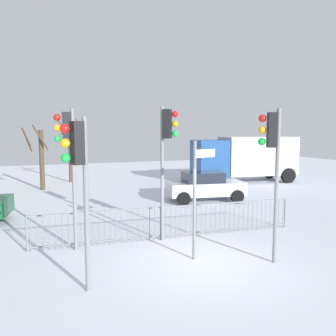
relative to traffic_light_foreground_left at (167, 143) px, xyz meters
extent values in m
plane|color=silver|center=(0.21, -2.08, -3.13)|extent=(60.00, 60.00, 0.00)
cylinder|color=slate|center=(-0.12, 0.09, -1.00)|extent=(0.11, 0.11, 4.27)
cube|color=black|center=(0.01, -0.01, 0.59)|extent=(0.37, 0.39, 0.90)
sphere|color=red|center=(0.22, -0.16, 0.89)|extent=(0.20, 0.20, 0.20)
sphere|color=orange|center=(0.22, -0.16, 0.59)|extent=(0.20, 0.20, 0.20)
sphere|color=green|center=(0.22, -0.16, 0.29)|extent=(0.20, 0.20, 0.20)
cylinder|color=slate|center=(-2.88, -2.69, -1.23)|extent=(0.11, 0.11, 3.80)
cube|color=black|center=(-3.04, -2.72, 0.12)|extent=(0.29, 0.36, 0.90)
sphere|color=red|center=(-3.29, -2.78, 0.42)|extent=(0.20, 0.20, 0.20)
sphere|color=orange|center=(-3.29, -2.78, 0.12)|extent=(0.20, 0.20, 0.20)
sphere|color=green|center=(-3.29, -2.78, -0.18)|extent=(0.20, 0.20, 0.20)
cylinder|color=slate|center=(2.01, -2.81, -1.09)|extent=(0.11, 0.11, 4.08)
cube|color=black|center=(1.86, -2.73, 0.40)|extent=(0.34, 0.38, 0.90)
sphere|color=red|center=(1.63, -2.63, 0.70)|extent=(0.20, 0.20, 0.20)
sphere|color=orange|center=(1.63, -2.63, 0.40)|extent=(0.20, 0.20, 0.20)
sphere|color=green|center=(1.63, -2.63, 0.10)|extent=(0.20, 0.20, 0.20)
cylinder|color=slate|center=(-2.83, 0.13, -1.06)|extent=(0.11, 0.11, 4.13)
cube|color=black|center=(-2.99, 0.14, 0.45)|extent=(0.24, 0.33, 0.90)
sphere|color=red|center=(-3.24, 0.15, 0.75)|extent=(0.20, 0.20, 0.20)
sphere|color=orange|center=(-3.24, 0.15, 0.45)|extent=(0.20, 0.20, 0.20)
sphere|color=green|center=(-3.24, 0.15, 0.15)|extent=(0.20, 0.20, 0.20)
cylinder|color=slate|center=(0.11, -1.81, -1.51)|extent=(0.09, 0.09, 3.25)
cube|color=white|center=(0.49, -1.70, -0.24)|extent=(0.68, 0.23, 0.22)
cube|color=slate|center=(0.20, 0.16, -2.08)|extent=(8.74, 0.61, 0.04)
cube|color=slate|center=(0.20, 0.16, -3.01)|extent=(8.74, 0.61, 0.04)
cylinder|color=slate|center=(-4.08, 0.43, -2.61)|extent=(0.02, 0.02, 1.05)
cylinder|color=slate|center=(-3.90, 0.42, -2.61)|extent=(0.02, 0.02, 1.05)
cylinder|color=slate|center=(-3.72, 0.41, -2.61)|extent=(0.02, 0.02, 1.05)
cylinder|color=slate|center=(-3.54, 0.40, -2.61)|extent=(0.02, 0.02, 1.05)
cylinder|color=slate|center=(-3.37, 0.39, -2.61)|extent=(0.02, 0.02, 1.05)
cylinder|color=slate|center=(-3.19, 0.38, -2.61)|extent=(0.02, 0.02, 1.05)
cylinder|color=slate|center=(-3.01, 0.37, -2.61)|extent=(0.02, 0.02, 1.05)
cylinder|color=slate|center=(-2.83, 0.35, -2.61)|extent=(0.02, 0.02, 1.05)
cylinder|color=slate|center=(-2.65, 0.34, -2.61)|extent=(0.02, 0.02, 1.05)
cylinder|color=slate|center=(-2.47, 0.33, -2.61)|extent=(0.02, 0.02, 1.05)
cylinder|color=slate|center=(-2.30, 0.32, -2.61)|extent=(0.02, 0.02, 1.05)
cylinder|color=slate|center=(-2.12, 0.31, -2.61)|extent=(0.02, 0.02, 1.05)
cylinder|color=slate|center=(-1.94, 0.30, -2.61)|extent=(0.02, 0.02, 1.05)
cylinder|color=slate|center=(-1.76, 0.28, -2.61)|extent=(0.02, 0.02, 1.05)
cylinder|color=slate|center=(-1.58, 0.27, -2.61)|extent=(0.02, 0.02, 1.05)
cylinder|color=slate|center=(-1.40, 0.26, -2.61)|extent=(0.02, 0.02, 1.05)
cylinder|color=slate|center=(-1.23, 0.25, -2.61)|extent=(0.02, 0.02, 1.05)
cylinder|color=slate|center=(-1.05, 0.24, -2.61)|extent=(0.02, 0.02, 1.05)
cylinder|color=slate|center=(-0.87, 0.23, -2.61)|extent=(0.02, 0.02, 1.05)
cylinder|color=slate|center=(-0.69, 0.21, -2.61)|extent=(0.02, 0.02, 1.05)
cylinder|color=slate|center=(-0.51, 0.20, -2.61)|extent=(0.02, 0.02, 1.05)
cylinder|color=slate|center=(-0.33, 0.19, -2.61)|extent=(0.02, 0.02, 1.05)
cylinder|color=slate|center=(-0.16, 0.18, -2.61)|extent=(0.02, 0.02, 1.05)
cylinder|color=slate|center=(0.02, 0.17, -2.61)|extent=(0.02, 0.02, 1.05)
cylinder|color=slate|center=(0.20, 0.16, -2.61)|extent=(0.02, 0.02, 1.05)
cylinder|color=slate|center=(0.38, 0.15, -2.61)|extent=(0.02, 0.02, 1.05)
cylinder|color=slate|center=(0.56, 0.13, -2.61)|extent=(0.02, 0.02, 1.05)
cylinder|color=slate|center=(0.74, 0.12, -2.61)|extent=(0.02, 0.02, 1.05)
cylinder|color=slate|center=(0.91, 0.11, -2.61)|extent=(0.02, 0.02, 1.05)
cylinder|color=slate|center=(1.09, 0.10, -2.61)|extent=(0.02, 0.02, 1.05)
cylinder|color=slate|center=(1.27, 0.09, -2.61)|extent=(0.02, 0.02, 1.05)
cylinder|color=slate|center=(1.45, 0.08, -2.61)|extent=(0.02, 0.02, 1.05)
cylinder|color=slate|center=(1.63, 0.06, -2.61)|extent=(0.02, 0.02, 1.05)
cylinder|color=slate|center=(1.81, 0.05, -2.61)|extent=(0.02, 0.02, 1.05)
cylinder|color=slate|center=(1.98, 0.04, -2.61)|extent=(0.02, 0.02, 1.05)
cylinder|color=slate|center=(2.16, 0.03, -2.61)|extent=(0.02, 0.02, 1.05)
cylinder|color=slate|center=(2.34, 0.02, -2.61)|extent=(0.02, 0.02, 1.05)
cylinder|color=slate|center=(2.52, 0.01, -2.61)|extent=(0.02, 0.02, 1.05)
cylinder|color=slate|center=(2.70, -0.01, -2.61)|extent=(0.02, 0.02, 1.05)
cylinder|color=slate|center=(2.88, -0.02, -2.61)|extent=(0.02, 0.02, 1.05)
cylinder|color=slate|center=(3.05, -0.03, -2.61)|extent=(0.02, 0.02, 1.05)
cylinder|color=slate|center=(3.23, -0.04, -2.61)|extent=(0.02, 0.02, 1.05)
cylinder|color=slate|center=(3.41, -0.05, -2.61)|extent=(0.02, 0.02, 1.05)
cylinder|color=slate|center=(3.59, -0.06, -2.61)|extent=(0.02, 0.02, 1.05)
cylinder|color=slate|center=(3.77, -0.08, -2.61)|extent=(0.02, 0.02, 1.05)
cylinder|color=slate|center=(3.95, -0.09, -2.61)|extent=(0.02, 0.02, 1.05)
cylinder|color=slate|center=(4.12, -0.10, -2.61)|extent=(0.02, 0.02, 1.05)
cylinder|color=slate|center=(4.30, -0.11, -2.61)|extent=(0.02, 0.02, 1.05)
cylinder|color=slate|center=(4.48, -0.12, -2.61)|extent=(0.02, 0.02, 1.05)
cylinder|color=slate|center=(-4.17, 0.44, -2.61)|extent=(0.06, 0.06, 1.05)
cylinder|color=slate|center=(4.57, -0.13, -2.61)|extent=(0.06, 0.06, 1.05)
cube|color=#B2B5BA|center=(4.10, 5.25, -2.49)|extent=(4.02, 2.29, 0.65)
cube|color=#1E232D|center=(3.95, 5.28, -1.94)|extent=(2.12, 1.78, 0.55)
cylinder|color=black|center=(5.57, 5.88, -2.81)|extent=(0.67, 0.32, 0.64)
cylinder|color=black|center=(5.30, 4.20, -2.81)|extent=(0.67, 0.32, 0.64)
cylinder|color=black|center=(2.91, 6.31, -2.81)|extent=(0.67, 0.32, 0.64)
cylinder|color=black|center=(2.63, 4.63, -2.81)|extent=(0.67, 0.32, 0.64)
cylinder|color=black|center=(-5.25, 5.25, -2.81)|extent=(0.67, 0.32, 0.64)
cube|color=silver|center=(10.62, 10.09, -1.33)|extent=(5.25, 2.97, 2.60)
cube|color=navy|center=(7.10, 10.51, -1.43)|extent=(2.26, 2.52, 2.40)
cylinder|color=black|center=(6.96, 9.32, -2.63)|extent=(1.03, 0.42, 1.00)
cylinder|color=black|center=(7.24, 11.70, -2.63)|extent=(1.03, 0.42, 1.00)
cylinder|color=black|center=(12.17, 8.70, -2.63)|extent=(1.03, 0.42, 1.00)
cylinder|color=black|center=(12.45, 11.08, -2.63)|extent=(1.03, 0.42, 1.00)
cylinder|color=#473828|center=(-3.46, 11.71, -1.35)|extent=(0.28, 0.28, 3.56)
cylinder|color=#473828|center=(-3.50, 11.31, 0.00)|extent=(0.89, 0.18, 1.50)
cylinder|color=#473828|center=(-4.27, 11.50, 0.04)|extent=(0.53, 1.69, 1.08)
cylinder|color=#473828|center=(-4.18, 11.52, -0.23)|extent=(0.48, 1.53, 1.12)
cylinder|color=#473828|center=(-1.57, 14.41, -0.94)|extent=(0.21, 0.21, 4.39)
cylinder|color=#473828|center=(-1.00, 14.21, 0.78)|extent=(0.48, 1.21, 0.77)
cylinder|color=#473828|center=(-1.22, 14.85, 0.57)|extent=(0.96, 0.80, 0.87)
cylinder|color=#473828|center=(-1.79, 14.77, 0.42)|extent=(0.80, 0.52, 0.69)
cylinder|color=#473828|center=(-1.95, 13.96, 0.64)|extent=(0.98, 0.84, 1.02)
camera|label=1|loc=(-3.90, -10.16, 0.37)|focal=37.19mm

